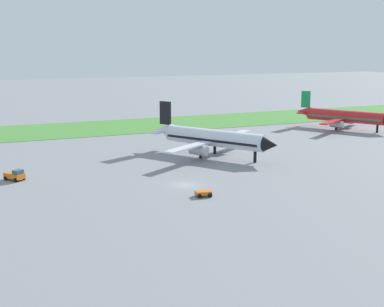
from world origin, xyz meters
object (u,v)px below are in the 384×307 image
at_px(baggage_cart_near_gate, 203,193).
at_px(airplane_parked_jet_far, 343,116).
at_px(airplane_midfield_jet, 212,138).
at_px(pushback_tug_midfield, 15,175).

bearing_deg(baggage_cart_near_gate, airplane_parked_jet_far, 43.00).
height_order(airplane_midfield_jet, baggage_cart_near_gate, airplane_midfield_jet).
relative_size(baggage_cart_near_gate, pushback_tug_midfield, 0.65).
bearing_deg(airplane_midfield_jet, pushback_tug_midfield, -116.05).
xyz_separation_m(airplane_midfield_jet, airplane_parked_jet_far, (48.82, 18.46, -0.28)).
height_order(airplane_parked_jet_far, pushback_tug_midfield, airplane_parked_jet_far).
distance_m(baggage_cart_near_gate, pushback_tug_midfield, 33.89).
bearing_deg(airplane_midfield_jet, airplane_parked_jet_far, 77.89).
bearing_deg(baggage_cart_near_gate, pushback_tug_midfield, 147.63).
relative_size(airplane_parked_jet_far, baggage_cart_near_gate, 9.87).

